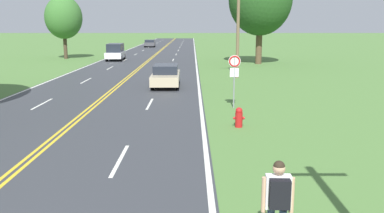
% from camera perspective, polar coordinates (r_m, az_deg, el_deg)
% --- Properties ---
extents(hitchhiker_person, '(0.59, 0.43, 1.73)m').
position_cam_1_polar(hitchhiker_person, '(7.61, 12.09, -12.36)').
color(hitchhiker_person, '#38476B').
rests_on(hitchhiker_person, ground).
extents(fire_hydrant, '(0.46, 0.30, 0.82)m').
position_cam_1_polar(fire_hydrant, '(16.57, 6.70, -1.50)').
color(fire_hydrant, red).
rests_on(fire_hydrant, ground).
extents(traffic_sign, '(0.60, 0.10, 2.64)m').
position_cam_1_polar(traffic_sign, '(20.09, 6.08, 5.35)').
color(traffic_sign, gray).
rests_on(traffic_sign, ground).
extents(utility_pole_midground, '(1.80, 0.24, 8.31)m').
position_cam_1_polar(utility_pole_midground, '(31.84, 6.60, 11.74)').
color(utility_pole_midground, brown).
rests_on(utility_pole_midground, ground).
extents(tree_behind_sign, '(4.42, 4.42, 7.47)m').
position_cam_1_polar(tree_behind_sign, '(52.22, -17.47, 11.81)').
color(tree_behind_sign, '#473828').
rests_on(tree_behind_sign, ground).
extents(car_champagne_sedan_nearest, '(1.87, 4.60, 1.44)m').
position_cam_1_polar(car_champagne_sedan_nearest, '(27.43, -3.59, 4.38)').
color(car_champagne_sedan_nearest, black).
rests_on(car_champagne_sedan_nearest, ground).
extents(car_white_van_approaching, '(1.99, 4.55, 1.94)m').
position_cam_1_polar(car_white_van_approaching, '(48.43, -10.58, 7.58)').
color(car_white_van_approaching, black).
rests_on(car_white_van_approaching, ground).
extents(car_dark_grey_hatchback_mid_near, '(2.11, 4.19, 1.32)m').
position_cam_1_polar(car_dark_grey_hatchback_mid_near, '(76.91, -5.85, 8.86)').
color(car_dark_grey_hatchback_mid_near, black).
rests_on(car_dark_grey_hatchback_mid_near, ground).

